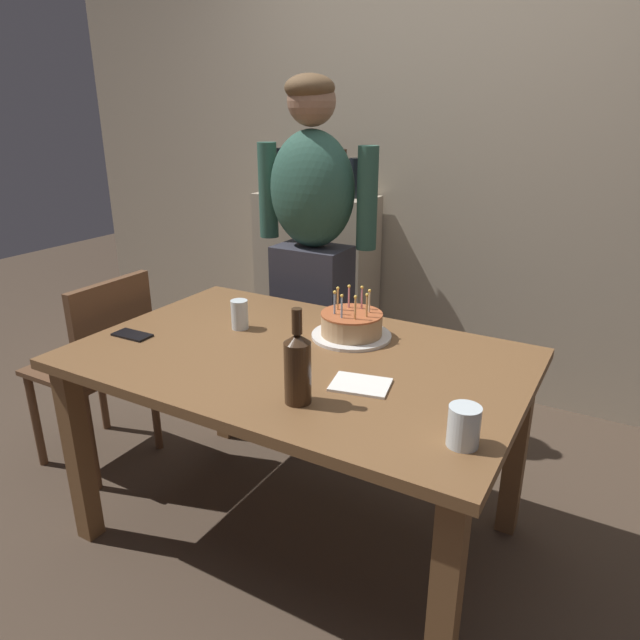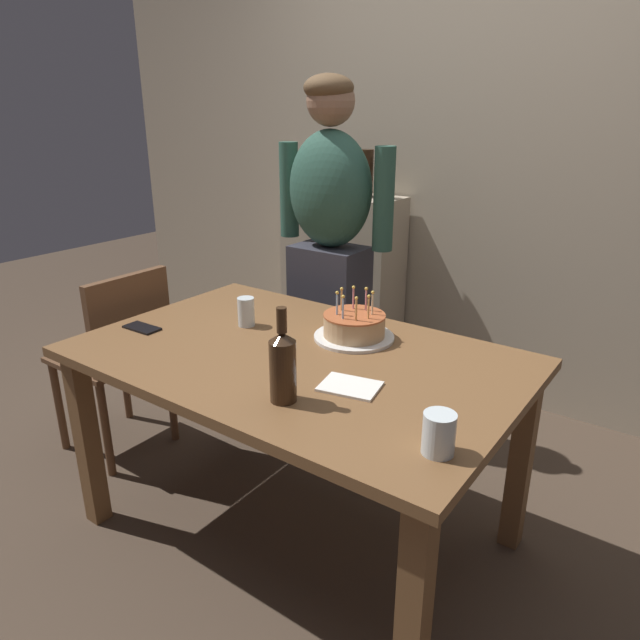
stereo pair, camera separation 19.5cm
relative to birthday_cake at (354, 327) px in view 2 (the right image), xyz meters
name	(u,v)px [view 2 (the right image)]	position (x,y,z in m)	size (l,w,h in m)	color
ground_plane	(299,529)	(-0.09, -0.23, -0.78)	(10.00, 10.00, 0.00)	#47382B
back_wall	(481,154)	(-0.09, 1.32, 0.52)	(5.20, 0.10, 2.60)	tan
dining_table	(296,379)	(-0.09, -0.23, -0.14)	(1.50, 0.96, 0.74)	brown
birthday_cake	(354,327)	(0.00, 0.00, 0.00)	(0.29, 0.29, 0.18)	white
water_glass_near	(246,312)	(-0.41, -0.13, 0.01)	(0.06, 0.06, 0.11)	silver
water_glass_far	(439,434)	(0.56, -0.50, 0.01)	(0.08, 0.08, 0.11)	silver
wine_bottle	(283,365)	(0.09, -0.51, 0.07)	(0.08, 0.08, 0.28)	#382314
cell_phone	(142,328)	(-0.70, -0.39, -0.04)	(0.14, 0.07, 0.01)	black
napkin_stack	(350,386)	(0.20, -0.34, -0.04)	(0.17, 0.13, 0.01)	white
person_man_bearded	(330,256)	(-0.47, 0.51, 0.09)	(0.61, 0.27, 1.66)	#33333D
dining_chair	(121,349)	(-1.07, -0.25, -0.27)	(0.42, 0.42, 0.87)	brown
shelf_cabinet	(342,282)	(-0.79, 1.10, -0.23)	(0.70, 0.30, 1.33)	tan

